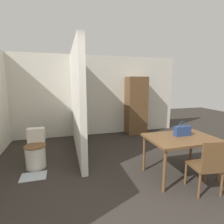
% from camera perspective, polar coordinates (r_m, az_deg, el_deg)
% --- Properties ---
extents(wall_back, '(5.73, 0.12, 2.50)m').
position_cam_1_polar(wall_back, '(5.61, -6.60, 5.25)').
color(wall_back, beige).
rests_on(wall_back, ground_plane).
extents(partition_wall, '(0.12, 2.54, 2.50)m').
position_cam_1_polar(partition_wall, '(4.23, -11.34, 3.64)').
color(partition_wall, beige).
rests_on(partition_wall, ground_plane).
extents(dining_table, '(1.18, 0.82, 0.73)m').
position_cam_1_polar(dining_table, '(3.36, 21.57, -8.87)').
color(dining_table, brown).
rests_on(dining_table, ground_plane).
extents(wooden_chair, '(0.47, 0.47, 0.86)m').
position_cam_1_polar(wooden_chair, '(3.09, 28.70, -14.82)').
color(wooden_chair, brown).
rests_on(wooden_chair, ground_plane).
extents(toilet, '(0.41, 0.56, 0.74)m').
position_cam_1_polar(toilet, '(3.92, -23.62, -11.73)').
color(toilet, silver).
rests_on(toilet, ground_plane).
extents(handbag, '(0.30, 0.10, 0.27)m').
position_cam_1_polar(handbag, '(3.41, 22.01, -5.66)').
color(handbag, navy).
rests_on(handbag, dining_table).
extents(wooden_cabinet, '(0.63, 0.50, 1.85)m').
position_cam_1_polar(wooden_cabinet, '(5.74, 7.86, 2.05)').
color(wooden_cabinet, brown).
rests_on(wooden_cabinet, ground_plane).
extents(bath_mat, '(0.44, 0.32, 0.01)m').
position_cam_1_polar(bath_mat, '(3.65, -24.24, -18.62)').
color(bath_mat, '#B2BCC6').
rests_on(bath_mat, ground_plane).
extents(space_heater, '(0.36, 0.17, 0.42)m').
position_cam_1_polar(space_heater, '(5.01, 22.40, -8.13)').
color(space_heater, '#2D2D33').
rests_on(space_heater, ground_plane).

